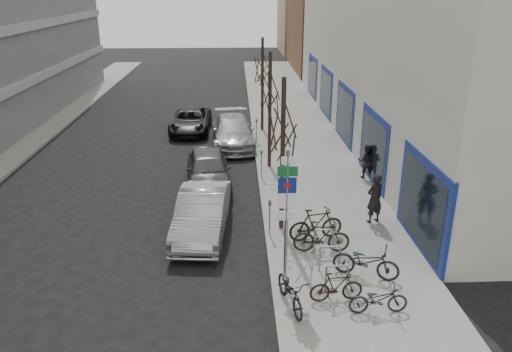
{
  "coord_description": "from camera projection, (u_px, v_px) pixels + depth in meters",
  "views": [
    {
      "loc": [
        1.05,
        -12.42,
        8.23
      ],
      "look_at": [
        1.71,
        3.84,
        2.0
      ],
      "focal_mm": 35.0,
      "sensor_mm": 36.0,
      "label": 1
    }
  ],
  "objects": [
    {
      "name": "bike_mid_inner",
      "position": [
        322.0,
        236.0,
        15.97
      ],
      "size": [
        1.87,
        0.62,
        1.12
      ],
      "primitive_type": "imported",
      "rotation": [
        0.0,
        0.0,
        1.53
      ],
      "color": "black",
      "rests_on": "sidewalk_east"
    },
    {
      "name": "brick_building_far",
      "position": [
        352.0,
        30.0,
        50.88
      ],
      "size": [
        12.0,
        14.0,
        8.0
      ],
      "primitive_type": "cube",
      "color": "brown",
      "rests_on": "ground"
    },
    {
      "name": "meter_back",
      "position": [
        256.0,
        128.0,
        27.31
      ],
      "size": [
        0.1,
        0.08,
        1.27
      ],
      "color": "gray",
      "rests_on": "sidewalk_east"
    },
    {
      "name": "bike_rack",
      "position": [
        330.0,
        255.0,
        14.96
      ],
      "size": [
        0.66,
        2.26,
        0.83
      ],
      "color": "gray",
      "rests_on": "sidewalk_east"
    },
    {
      "name": "ground",
      "position": [
        203.0,
        288.0,
        14.49
      ],
      "size": [
        120.0,
        120.0,
        0.0
      ],
      "primitive_type": "plane",
      "color": "black",
      "rests_on": "ground"
    },
    {
      "name": "sidewalk_east",
      "position": [
        309.0,
        167.0,
        23.97
      ],
      "size": [
        5.0,
        70.0,
        0.15
      ],
      "primitive_type": "cube",
      "color": "slate",
      "rests_on": "ground"
    },
    {
      "name": "lane_car",
      "position": [
        191.0,
        121.0,
        29.75
      ],
      "size": [
        2.36,
        4.89,
        1.34
      ],
      "primitive_type": "imported",
      "rotation": [
        0.0,
        0.0,
        -0.03
      ],
      "color": "black",
      "rests_on": "ground"
    },
    {
      "name": "bike_mid_curb",
      "position": [
        366.0,
        259.0,
        14.59
      ],
      "size": [
        2.03,
        1.29,
        1.19
      ],
      "primitive_type": "imported",
      "rotation": [
        0.0,
        0.0,
        1.18
      ],
      "color": "black",
      "rests_on": "sidewalk_east"
    },
    {
      "name": "bike_near_left",
      "position": [
        290.0,
        288.0,
        13.24
      ],
      "size": [
        0.97,
        1.9,
        1.11
      ],
      "primitive_type": "imported",
      "rotation": [
        0.0,
        0.0,
        0.24
      ],
      "color": "black",
      "rests_on": "sidewalk_east"
    },
    {
      "name": "bike_near_right",
      "position": [
        336.0,
        286.0,
        13.51
      ],
      "size": [
        1.53,
        0.58,
        0.91
      ],
      "primitive_type": "imported",
      "rotation": [
        0.0,
        0.0,
        1.66
      ],
      "color": "black",
      "rests_on": "sidewalk_east"
    },
    {
      "name": "tan_building_far",
      "position": [
        331.0,
        16.0,
        64.72
      ],
      "size": [
        13.0,
        12.0,
        9.0
      ],
      "primitive_type": "cube",
      "color": "#937A5B",
      "rests_on": "ground"
    },
    {
      "name": "tree_mid",
      "position": [
        270.0,
        83.0,
        22.45
      ],
      "size": [
        1.8,
        1.8,
        5.5
      ],
      "color": "black",
      "rests_on": "ground"
    },
    {
      "name": "parked_car_mid",
      "position": [
        208.0,
        169.0,
        21.62
      ],
      "size": [
        2.27,
        4.72,
        1.56
      ],
      "primitive_type": "imported",
      "rotation": [
        0.0,
        0.0,
        0.1
      ],
      "color": "#454549",
      "rests_on": "ground"
    },
    {
      "name": "meter_front",
      "position": [
        270.0,
        214.0,
        17.05
      ],
      "size": [
        0.1,
        0.08,
        1.27
      ],
      "color": "gray",
      "rests_on": "sidewalk_east"
    },
    {
      "name": "parked_car_front",
      "position": [
        202.0,
        213.0,
        17.43
      ],
      "size": [
        1.96,
        4.79,
        1.55
      ],
      "primitive_type": "imported",
      "rotation": [
        0.0,
        0.0,
        -0.07
      ],
      "color": "#A8A8AD",
      "rests_on": "ground"
    },
    {
      "name": "pedestrian_far",
      "position": [
        366.0,
        161.0,
        22.14
      ],
      "size": [
        0.66,
        0.53,
        1.56
      ],
      "primitive_type": "imported",
      "rotation": [
        0.0,
        0.0,
        2.86
      ],
      "color": "black",
      "rests_on": "sidewalk_east"
    },
    {
      "name": "bike_far_curb",
      "position": [
        379.0,
        297.0,
        13.01
      ],
      "size": [
        1.58,
        0.52,
        0.96
      ],
      "primitive_type": "imported",
      "rotation": [
        0.0,
        0.0,
        1.6
      ],
      "color": "black",
      "rests_on": "sidewalk_east"
    },
    {
      "name": "tree_far",
      "position": [
        262.0,
        63.0,
        28.52
      ],
      "size": [
        1.8,
        1.8,
        5.5
      ],
      "color": "black",
      "rests_on": "ground"
    },
    {
      "name": "meter_mid",
      "position": [
        262.0,
        161.0,
        22.18
      ],
      "size": [
        0.1,
        0.08,
        1.27
      ],
      "color": "gray",
      "rests_on": "sidewalk_east"
    },
    {
      "name": "tree_near",
      "position": [
        283.0,
        120.0,
        16.39
      ],
      "size": [
        1.8,
        1.8,
        5.5
      ],
      "color": "black",
      "rests_on": "ground"
    },
    {
      "name": "highway_sign_pole",
      "position": [
        287.0,
        210.0,
        13.69
      ],
      "size": [
        0.55,
        0.1,
        4.2
      ],
      "color": "gray",
      "rests_on": "ground"
    },
    {
      "name": "bike_far_inner",
      "position": [
        316.0,
        224.0,
        16.77
      ],
      "size": [
        2.0,
        0.99,
        1.17
      ],
      "primitive_type": "imported",
      "rotation": [
        0.0,
        0.0,
        1.8
      ],
      "color": "black",
      "rests_on": "sidewalk_east"
    },
    {
      "name": "pedestrian_near",
      "position": [
        375.0,
        198.0,
        17.89
      ],
      "size": [
        0.81,
        0.7,
        1.87
      ],
      "primitive_type": "imported",
      "rotation": [
        0.0,
        0.0,
        3.59
      ],
      "color": "black",
      "rests_on": "sidewalk_east"
    },
    {
      "name": "parked_car_back",
      "position": [
        233.0,
        132.0,
        27.12
      ],
      "size": [
        2.5,
        5.52,
        1.57
      ],
      "primitive_type": "imported",
      "rotation": [
        0.0,
        0.0,
        0.06
      ],
      "color": "#98999D",
      "rests_on": "ground"
    }
  ]
}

